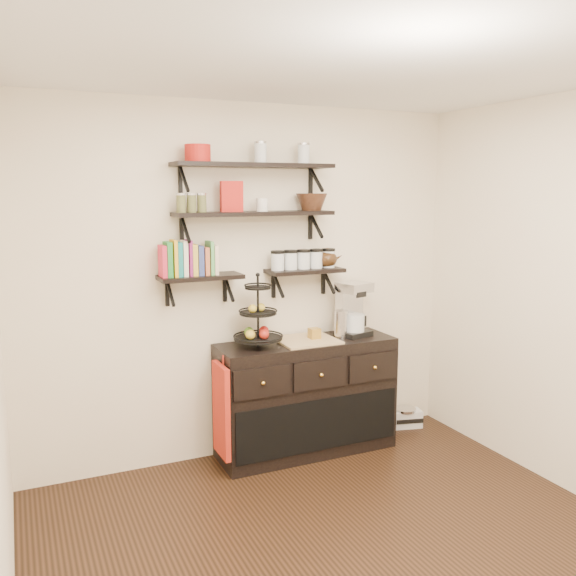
# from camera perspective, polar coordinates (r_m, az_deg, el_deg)

# --- Properties ---
(floor) EXTENTS (3.50, 3.50, 0.00)m
(floor) POSITION_cam_1_polar(r_m,az_deg,el_deg) (3.70, 7.20, -24.68)
(floor) COLOR black
(floor) RESTS_ON ground
(ceiling) EXTENTS (3.50, 3.50, 0.02)m
(ceiling) POSITION_cam_1_polar(r_m,az_deg,el_deg) (3.14, 8.25, 20.88)
(ceiling) COLOR white
(ceiling) RESTS_ON back_wall
(back_wall) EXTENTS (3.50, 0.02, 2.70)m
(back_wall) POSITION_cam_1_polar(r_m,az_deg,el_deg) (4.70, -3.69, 0.50)
(back_wall) COLOR white
(back_wall) RESTS_ON ground
(shelf_top) EXTENTS (1.20, 0.27, 0.23)m
(shelf_top) POSITION_cam_1_polar(r_m,az_deg,el_deg) (4.53, -3.20, 11.36)
(shelf_top) COLOR black
(shelf_top) RESTS_ON back_wall
(shelf_mid) EXTENTS (1.20, 0.27, 0.23)m
(shelf_mid) POSITION_cam_1_polar(r_m,az_deg,el_deg) (4.53, -3.16, 6.94)
(shelf_mid) COLOR black
(shelf_mid) RESTS_ON back_wall
(shelf_low_left) EXTENTS (0.60, 0.25, 0.23)m
(shelf_low_left) POSITION_cam_1_polar(r_m,az_deg,el_deg) (4.45, -8.22, 0.95)
(shelf_low_left) COLOR black
(shelf_low_left) RESTS_ON back_wall
(shelf_low_right) EXTENTS (0.60, 0.25, 0.23)m
(shelf_low_right) POSITION_cam_1_polar(r_m,az_deg,el_deg) (4.75, 1.55, 1.55)
(shelf_low_right) COLOR black
(shelf_low_right) RESTS_ON back_wall
(cookbooks) EXTENTS (0.40, 0.15, 0.26)m
(cookbooks) POSITION_cam_1_polar(r_m,az_deg,el_deg) (4.41, -9.08, 2.66)
(cookbooks) COLOR #D92A44
(cookbooks) RESTS_ON shelf_low_left
(glass_canisters) EXTENTS (0.54, 0.10, 0.13)m
(glass_canisters) POSITION_cam_1_polar(r_m,az_deg,el_deg) (4.73, 1.46, 2.59)
(glass_canisters) COLOR silver
(glass_canisters) RESTS_ON shelf_low_right
(sideboard) EXTENTS (1.40, 0.50, 0.92)m
(sideboard) POSITION_cam_1_polar(r_m,az_deg,el_deg) (4.86, 1.70, -10.12)
(sideboard) COLOR black
(sideboard) RESTS_ON floor
(fruit_stand) EXTENTS (0.36, 0.36, 0.53)m
(fruit_stand) POSITION_cam_1_polar(r_m,az_deg,el_deg) (4.54, -2.80, -3.24)
(fruit_stand) COLOR black
(fruit_stand) RESTS_ON sideboard
(candle) EXTENTS (0.08, 0.08, 0.08)m
(candle) POSITION_cam_1_polar(r_m,az_deg,el_deg) (4.75, 2.48, -4.25)
(candle) COLOR olive
(candle) RESTS_ON sideboard
(coffee_maker) EXTENTS (0.28, 0.28, 0.43)m
(coffee_maker) POSITION_cam_1_polar(r_m,az_deg,el_deg) (4.91, 6.02, -2.06)
(coffee_maker) COLOR black
(coffee_maker) RESTS_ON sideboard
(thermal_carafe) EXTENTS (0.11, 0.11, 0.22)m
(thermal_carafe) POSITION_cam_1_polar(r_m,az_deg,el_deg) (4.82, 5.00, -3.41)
(thermal_carafe) COLOR silver
(thermal_carafe) RESTS_ON sideboard
(apron) EXTENTS (0.04, 0.29, 0.68)m
(apron) POSITION_cam_1_polar(r_m,az_deg,el_deg) (4.50, -6.26, -11.32)
(apron) COLOR #AE2212
(apron) RESTS_ON sideboard
(radio) EXTENTS (0.31, 0.23, 0.17)m
(radio) POSITION_cam_1_polar(r_m,az_deg,el_deg) (5.55, 10.89, -11.82)
(radio) COLOR silver
(radio) RESTS_ON floor
(recipe_box) EXTENTS (0.16, 0.07, 0.22)m
(recipe_box) POSITION_cam_1_polar(r_m,az_deg,el_deg) (4.46, -5.31, 8.53)
(recipe_box) COLOR #B41B14
(recipe_box) RESTS_ON shelf_mid
(walnut_bowl) EXTENTS (0.24, 0.24, 0.13)m
(walnut_bowl) POSITION_cam_1_polar(r_m,az_deg,el_deg) (4.72, 2.22, 8.04)
(walnut_bowl) COLOR black
(walnut_bowl) RESTS_ON shelf_mid
(ramekins) EXTENTS (0.09, 0.09, 0.10)m
(ramekins) POSITION_cam_1_polar(r_m,az_deg,el_deg) (4.55, -2.44, 7.79)
(ramekins) COLOR white
(ramekins) RESTS_ON shelf_mid
(teapot) EXTENTS (0.23, 0.19, 0.15)m
(teapot) POSITION_cam_1_polar(r_m,az_deg,el_deg) (4.83, 3.71, 2.85)
(teapot) COLOR #362110
(teapot) RESTS_ON shelf_low_right
(red_pot) EXTENTS (0.18, 0.18, 0.12)m
(red_pot) POSITION_cam_1_polar(r_m,az_deg,el_deg) (4.40, -8.45, 12.37)
(red_pot) COLOR #B41B14
(red_pot) RESTS_ON shelf_top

